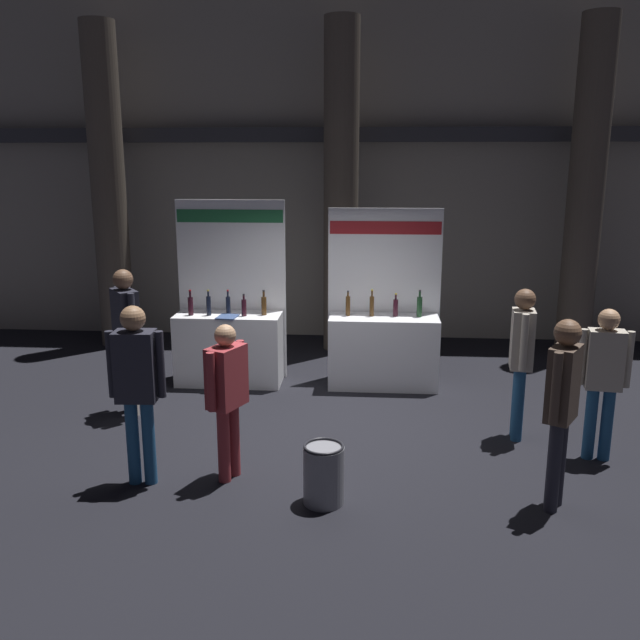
# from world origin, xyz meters

# --- Properties ---
(ground_plane) EXTENTS (26.57, 26.57, 0.00)m
(ground_plane) POSITION_xyz_m (0.00, 0.00, 0.00)
(ground_plane) COLOR black
(hall_colonnade) EXTENTS (13.28, 1.34, 6.43)m
(hall_colonnade) POSITION_xyz_m (0.00, 4.33, 3.11)
(hall_colonnade) COLOR gray
(hall_colonnade) RESTS_ON ground_plane
(exhibitor_booth_0) EXTENTS (1.56, 0.71, 2.58)m
(exhibitor_booth_0) POSITION_xyz_m (-1.49, 1.64, 0.63)
(exhibitor_booth_0) COLOR white
(exhibitor_booth_0) RESTS_ON ground_plane
(exhibitor_booth_1) EXTENTS (1.59, 0.66, 2.48)m
(exhibitor_booth_1) POSITION_xyz_m (0.70, 1.66, 0.62)
(exhibitor_booth_1) COLOR white
(exhibitor_booth_1) RESTS_ON ground_plane
(trash_bin) EXTENTS (0.38, 0.38, 0.58)m
(trash_bin) POSITION_xyz_m (0.10, -1.78, 0.29)
(trash_bin) COLOR slate
(trash_bin) RESTS_ON ground_plane
(visitor_0) EXTENTS (0.39, 0.52, 1.59)m
(visitor_0) POSITION_xyz_m (-0.88, -1.35, 0.95)
(visitor_0) COLOR maroon
(visitor_0) RESTS_ON ground_plane
(visitor_1) EXTENTS (0.53, 0.27, 1.65)m
(visitor_1) POSITION_xyz_m (2.94, -0.61, 0.97)
(visitor_1) COLOR navy
(visitor_1) RESTS_ON ground_plane
(visitor_4) EXTENTS (0.37, 0.48, 1.79)m
(visitor_4) POSITION_xyz_m (2.22, -1.71, 1.06)
(visitor_4) COLOR #23232D
(visitor_4) RESTS_ON ground_plane
(visitor_5) EXTENTS (0.55, 0.28, 1.80)m
(visitor_5) POSITION_xyz_m (-1.72, -1.52, 1.09)
(visitor_5) COLOR navy
(visitor_5) RESTS_ON ground_plane
(visitor_7) EXTENTS (0.45, 0.50, 1.84)m
(visitor_7) POSITION_xyz_m (-2.48, 0.31, 1.12)
(visitor_7) COLOR #ADA393
(visitor_7) RESTS_ON ground_plane
(visitor_8) EXTENTS (0.28, 0.49, 1.75)m
(visitor_8) POSITION_xyz_m (2.20, -0.11, 1.04)
(visitor_8) COLOR navy
(visitor_8) RESTS_ON ground_plane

